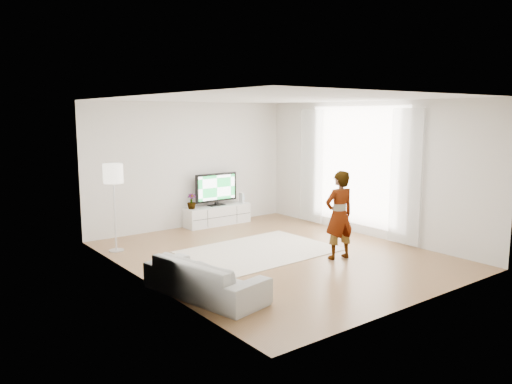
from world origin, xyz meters
TOP-DOWN VIEW (x-y plane):
  - floor at (0.00, 0.00)m, footprint 6.00×6.00m
  - ceiling at (0.00, 0.00)m, footprint 6.00×6.00m
  - wall_left at (-2.50, 0.00)m, footprint 0.02×6.00m
  - wall_right at (2.50, 0.00)m, footprint 0.02×6.00m
  - wall_back at (0.00, 3.00)m, footprint 5.00×0.02m
  - wall_front at (0.00, -3.00)m, footprint 5.00×0.02m
  - window at (2.48, 0.30)m, footprint 0.01×2.60m
  - curtain_near at (2.40, -1.00)m, footprint 0.04×0.70m
  - curtain_far at (2.40, 1.60)m, footprint 0.04×0.70m
  - media_console at (0.54, 2.76)m, footprint 1.59×0.45m
  - television at (0.54, 2.79)m, footprint 1.07×0.21m
  - game_console at (1.24, 2.76)m, footprint 0.07×0.17m
  - potted_plant at (-0.14, 2.77)m, footprint 0.25×0.25m
  - rug at (-0.06, 0.37)m, footprint 2.78×2.06m
  - player at (0.72, -0.89)m, footprint 0.62×0.46m
  - sofa at (-2.10, -1.01)m, footprint 1.10×1.98m
  - floor_lamp at (-2.20, 1.99)m, footprint 0.36×0.36m

SIDE VIEW (x-z plane):
  - floor at x=0.00m, z-range 0.00..0.00m
  - rug at x=-0.06m, z-range 0.00..0.01m
  - media_console at x=0.54m, z-range 0.00..0.45m
  - sofa at x=-2.10m, z-range 0.00..0.55m
  - game_console at x=1.24m, z-range 0.45..0.68m
  - potted_plant at x=-0.14m, z-range 0.45..0.79m
  - player at x=0.72m, z-range 0.01..1.57m
  - television at x=0.54m, z-range 0.48..1.23m
  - curtain_near at x=2.40m, z-range 0.05..2.65m
  - curtain_far at x=2.40m, z-range 0.05..2.65m
  - floor_lamp at x=-2.20m, z-range 0.57..2.20m
  - wall_left at x=-2.50m, z-range 0.00..2.80m
  - wall_right at x=2.50m, z-range 0.00..2.80m
  - wall_back at x=0.00m, z-range 0.00..2.80m
  - wall_front at x=0.00m, z-range 0.00..2.80m
  - window at x=2.48m, z-range 0.20..2.70m
  - ceiling at x=0.00m, z-range 2.80..2.80m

